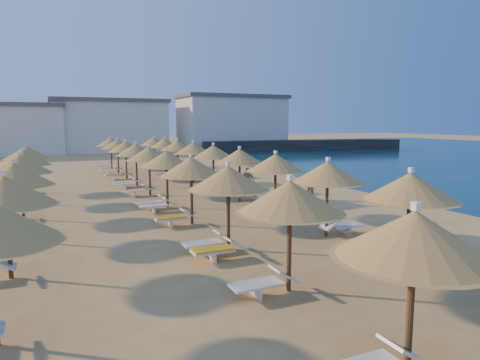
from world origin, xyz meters
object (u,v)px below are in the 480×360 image
beachgoer_c (247,181)px  parasol_row_west (167,160)px  parasol_row_east (240,157)px  jetty (303,145)px  beachgoer_b (311,186)px

beachgoer_c → parasol_row_west: bearing=-139.8°
parasol_row_east → beachgoer_c: parasol_row_east is taller
jetty → parasol_row_west: 44.06m
parasol_row_west → beachgoer_c: size_ratio=26.11×
beachgoer_b → beachgoer_c: bearing=169.5°
parasol_row_east → beachgoer_b: size_ratio=26.94×
parasol_row_west → beachgoer_b: (7.54, -1.23, -1.57)m
beachgoer_b → parasol_row_east: bearing=-155.4°
parasol_row_east → parasol_row_west: (-3.89, 0.00, 0.00)m
jetty → beachgoer_b: size_ratio=19.65×
parasol_row_west → jetty: bearing=48.6°
parasol_row_east → parasol_row_west: 3.89m
jetty → parasol_row_east: 41.60m
jetty → beachgoer_b: 40.49m
parasol_row_west → beachgoer_c: parasol_row_west is taller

